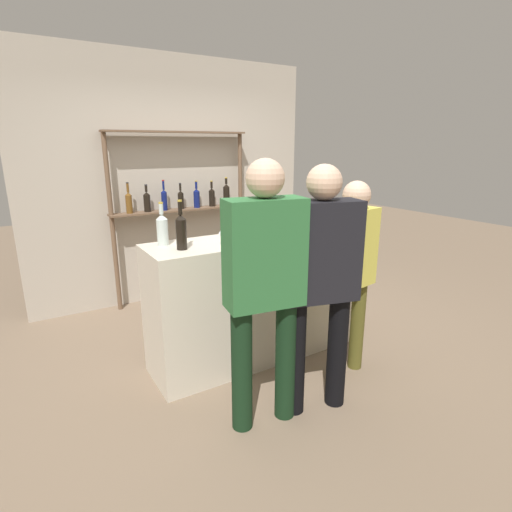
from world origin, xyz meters
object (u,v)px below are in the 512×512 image
(ice_bucket, at_px, (294,218))
(customer_center, at_px, (320,275))
(counter_bottle_1, at_px, (279,220))
(customer_left, at_px, (265,279))
(counter_bottle_2, at_px, (181,231))
(counter_bottle_4, at_px, (251,221))
(customer_right, at_px, (352,266))
(counter_bottle_0, at_px, (162,229))
(counter_bottle_3, at_px, (315,220))
(cork_jar, at_px, (245,232))
(wine_glass, at_px, (224,230))

(ice_bucket, relative_size, customer_center, 0.14)
(counter_bottle_1, distance_m, customer_left, 1.03)
(counter_bottle_2, relative_size, ice_bucket, 1.56)
(counter_bottle_4, bearing_deg, customer_center, -90.82)
(counter_bottle_4, bearing_deg, counter_bottle_2, -169.14)
(counter_bottle_2, height_order, customer_right, customer_right)
(customer_right, bearing_deg, counter_bottle_0, 48.55)
(counter_bottle_3, relative_size, cork_jar, 2.17)
(wine_glass, bearing_deg, counter_bottle_1, 4.88)
(cork_jar, bearing_deg, customer_right, -41.64)
(counter_bottle_2, relative_size, customer_center, 0.21)
(counter_bottle_2, relative_size, customer_right, 0.23)
(counter_bottle_4, xyz_separation_m, customer_center, (-0.01, -0.92, -0.21))
(wine_glass, distance_m, ice_bucket, 0.77)
(counter_bottle_2, bearing_deg, wine_glass, -0.23)
(customer_center, bearing_deg, customer_left, 96.65)
(counter_bottle_4, xyz_separation_m, cork_jar, (-0.14, -0.15, -0.05))
(counter_bottle_0, xyz_separation_m, wine_glass, (0.42, -0.20, -0.02))
(counter_bottle_0, bearing_deg, counter_bottle_2, -68.60)
(counter_bottle_1, bearing_deg, counter_bottle_3, -28.36)
(counter_bottle_1, xyz_separation_m, ice_bucket, (0.21, 0.08, -0.02))
(counter_bottle_0, xyz_separation_m, ice_bucket, (1.18, -0.07, -0.02))
(counter_bottle_3, height_order, counter_bottle_4, counter_bottle_3)
(counter_bottle_2, relative_size, wine_glass, 2.46)
(counter_bottle_4, relative_size, customer_left, 0.18)
(wine_glass, bearing_deg, customer_left, -97.14)
(counter_bottle_4, height_order, cork_jar, counter_bottle_4)
(counter_bottle_4, bearing_deg, counter_bottle_3, -24.04)
(counter_bottle_1, bearing_deg, customer_center, -106.62)
(counter_bottle_0, xyz_separation_m, customer_right, (1.22, -0.77, -0.28))
(counter_bottle_2, distance_m, wine_glass, 0.34)
(counter_bottle_0, bearing_deg, counter_bottle_4, -5.26)
(counter_bottle_2, xyz_separation_m, cork_jar, (0.52, -0.02, -0.07))
(customer_center, bearing_deg, cork_jar, 24.11)
(cork_jar, bearing_deg, counter_bottle_1, 10.45)
(counter_bottle_4, height_order, wine_glass, counter_bottle_4)
(counter_bottle_4, relative_size, customer_right, 0.20)
(counter_bottle_0, xyz_separation_m, customer_left, (0.33, -0.93, -0.19))
(cork_jar, height_order, customer_left, customer_left)
(counter_bottle_0, relative_size, counter_bottle_1, 1.00)
(counter_bottle_0, height_order, counter_bottle_2, counter_bottle_2)
(counter_bottle_4, bearing_deg, customer_right, -55.23)
(counter_bottle_3, xyz_separation_m, ice_bucket, (-0.06, 0.22, -0.01))
(counter_bottle_4, xyz_separation_m, ice_bucket, (0.45, -0.00, -0.01))
(ice_bucket, height_order, cork_jar, ice_bucket)
(counter_bottle_4, distance_m, customer_left, 0.97)
(counter_bottle_2, distance_m, customer_left, 0.80)
(counter_bottle_2, height_order, customer_center, customer_center)
(counter_bottle_1, distance_m, counter_bottle_2, 0.90)
(customer_right, xyz_separation_m, customer_center, (-0.50, -0.21, 0.07))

